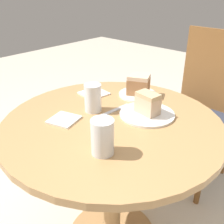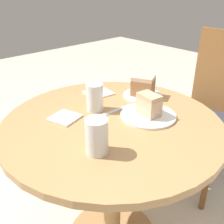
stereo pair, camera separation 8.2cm
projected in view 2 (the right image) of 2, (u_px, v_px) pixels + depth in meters
The scene contains 11 objects.
table at pixel (112, 153), 1.20m from camera, with size 0.94×0.94×0.74m.
chair at pixel (209, 110), 1.71m from camera, with size 0.44×0.45×1.01m.
plate_near at pixel (148, 115), 1.15m from camera, with size 0.24×0.24×0.01m.
plate_far at pixel (142, 95), 1.35m from camera, with size 0.20×0.20×0.01m.
cake_slice_near at pixel (149, 105), 1.13m from camera, with size 0.11×0.08×0.10m.
cake_slice_far at pixel (143, 85), 1.32m from camera, with size 0.13×0.13×0.10m.
glass_lemonade at pixel (95, 99), 1.19m from camera, with size 0.08×0.08×0.13m.
glass_water at pixel (97, 138), 0.89m from camera, with size 0.08×0.08×0.13m.
napkin_stack at pixel (99, 93), 1.38m from camera, with size 0.14×0.14×0.01m.
fork at pixel (116, 110), 1.20m from camera, with size 0.03×0.18×0.00m.
napkin_side at pixel (65, 118), 1.13m from camera, with size 0.14×0.14×0.01m.
Camera 2 is at (0.72, -0.67, 1.29)m, focal length 42.00 mm.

